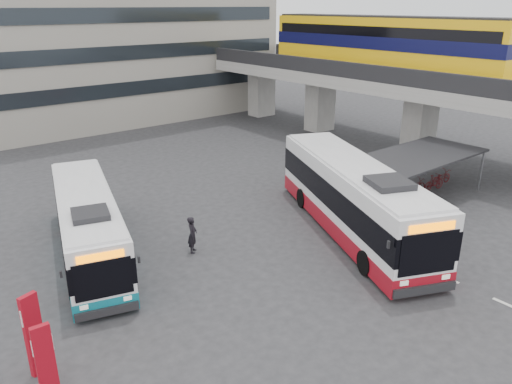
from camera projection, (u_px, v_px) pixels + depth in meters
ground at (345, 266)px, 21.21m from camera, size 120.00×120.00×0.00m
viaduct at (380, 64)px, 37.75m from camera, size 8.00×32.00×9.68m
bike_shelter at (407, 177)px, 27.92m from camera, size 10.00×4.00×2.54m
road_markings at (441, 275)px, 20.51m from camera, size 0.15×7.60×0.01m
bus_main at (353, 198)px, 23.93m from camera, size 7.62×12.61×3.73m
bus_teal at (88, 225)px, 21.67m from camera, size 5.14×10.81×3.13m
pedestrian at (192, 235)px, 22.18m from camera, size 0.72×0.73×1.70m
sign_totem_south at (46, 364)px, 13.53m from camera, size 0.55×0.19×2.54m
sign_totem_mid at (34, 333)px, 14.65m from camera, size 0.57×0.34×2.70m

